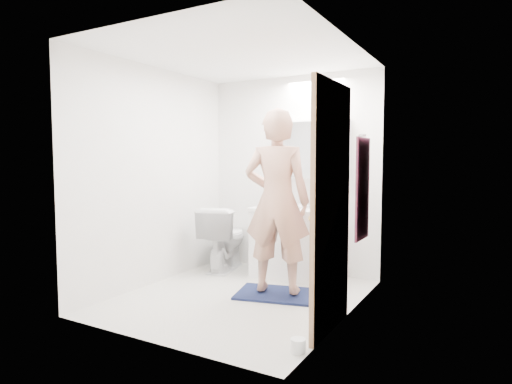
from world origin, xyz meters
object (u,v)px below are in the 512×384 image
Objects in this scene: vanity_cabinet at (293,244)px; toilet at (224,238)px; person at (277,201)px; soap_bottle_b at (282,199)px; toothbrush_cup at (320,204)px; toilet_paper_roll at (298,345)px; medicine_cabinet at (313,150)px; soap_bottle_a at (278,196)px.

vanity_cabinet is 1.12× the size of toilet.
person reaches higher than soap_bottle_b.
toilet is at bearing -166.77° from toothbrush_cup.
toilet_paper_roll is at bearing -60.99° from soap_bottle_b.
soap_bottle_a is (-0.43, -0.06, -0.56)m from medicine_cabinet.
soap_bottle_b is at bearing -167.80° from toilet.
toilet_paper_roll is (1.77, -1.70, -0.35)m from toilet.
vanity_cabinet is 2.05m from toilet_paper_roll.
soap_bottle_a is at bearing -77.74° from person.
toilet reaches higher than vanity_cabinet.
vanity_cabinet is 5.87× the size of soap_bottle_b.
soap_bottle_b is at bearing 119.01° from toilet_paper_roll.
vanity_cabinet reaches higher than toilet_paper_roll.
medicine_cabinet is 2.60m from toilet_paper_roll.
medicine_cabinet is at bearing 4.44° from soap_bottle_b.
soap_bottle_a is 0.07m from soap_bottle_b.
toothbrush_cup is 0.87× the size of toilet_paper_roll.
toilet is at bearing -156.75° from soap_bottle_a.
medicine_cabinet reaches higher than toilet.
toilet is at bearing -156.06° from soap_bottle_b.
soap_bottle_b is at bearing 32.34° from soap_bottle_a.
toothbrush_cup is (0.12, -0.05, -0.64)m from medicine_cabinet.
soap_bottle_a is (-0.28, 0.15, 0.55)m from vanity_cabinet.
soap_bottle_b is at bearing 177.73° from toothbrush_cup.
person is at bearing -63.78° from soap_bottle_a.
soap_bottle_a is (-0.43, 0.87, -0.03)m from person.
toilet_paper_roll is (0.72, -2.03, -1.45)m from medicine_cabinet.
vanity_cabinet is 1.14m from medicine_cabinet.
soap_bottle_b is at bearing 142.71° from vanity_cabinet.
person is 7.83× the size of soap_bottle_a.
person is 1.60m from toilet_paper_roll.
vanity_cabinet is 8.18× the size of toilet_paper_roll.
vanity_cabinet is 0.59m from soap_bottle_b.
medicine_cabinet is at bearing -174.56° from toilet.
toothbrush_cup is at bearing -111.79° from person.
toilet_paper_roll is (1.16, -1.97, -0.89)m from soap_bottle_a.
toothbrush_cup is at bearing 1.04° from soap_bottle_a.
medicine_cabinet is at bearing 157.22° from toothbrush_cup.
person reaches higher than toilet.
person reaches higher than vanity_cabinet.
soap_bottle_a reaches higher than vanity_cabinet.
soap_bottle_b is (0.66, 0.29, 0.49)m from toilet.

